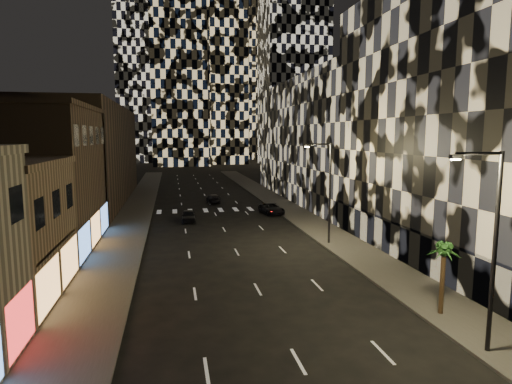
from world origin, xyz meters
name	(u,v)px	position (x,y,z in m)	size (l,w,h in m)	color
sidewalk_left	(135,212)	(-10.00, 50.00, 0.07)	(4.00, 120.00, 0.15)	#47443F
sidewalk_right	(286,207)	(10.00, 50.00, 0.07)	(4.00, 120.00, 0.15)	#47443F
curb_left	(152,212)	(-7.90, 50.00, 0.07)	(0.20, 120.00, 0.15)	#4C4C47
curb_right	(271,208)	(7.90, 50.00, 0.07)	(0.20, 120.00, 0.15)	#4C4C47
retail_brown	(32,180)	(-17.00, 33.50, 6.00)	(10.00, 15.00, 12.00)	#4A3A2A
retail_filler_left	(89,155)	(-17.00, 60.00, 7.00)	(10.00, 40.00, 14.00)	#4A3A2A
midrise_right	(491,120)	(20.00, 24.50, 11.00)	(16.00, 25.00, 22.00)	#232326
midrise_base	(398,241)	(12.30, 24.50, 1.50)	(0.60, 25.00, 3.00)	#383838
midrise_filler_right	(337,141)	(20.00, 57.00, 9.00)	(16.00, 40.00, 18.00)	#232326
tower_right_mid	(293,12)	(35.00, 135.00, 50.00)	(20.00, 20.00, 100.00)	black
tower_center_low	(178,18)	(-2.00, 140.00, 47.50)	(18.00, 18.00, 95.00)	black
streetlight_near	(491,238)	(8.35, 10.00, 5.35)	(2.55, 0.25, 9.00)	black
streetlight_far	(327,186)	(8.35, 30.00, 5.35)	(2.55, 0.25, 9.00)	black
car_dark_midlane	(188,216)	(-3.50, 42.90, 0.67)	(1.58, 3.92, 1.33)	black
car_dark_oncoming	(213,198)	(0.67, 56.39, 0.61)	(1.72, 4.23, 1.23)	black
car_dark_rightlane	(272,208)	(7.00, 45.89, 0.67)	(2.24, 4.85, 1.35)	black
palm_tree	(444,255)	(9.04, 14.10, 3.43)	(2.01, 2.02, 3.97)	#47331E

